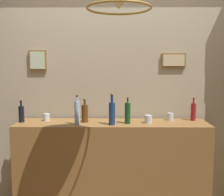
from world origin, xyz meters
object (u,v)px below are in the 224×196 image
liquor_bottle_bourbon (77,113)px  glass_tumbler_shot (148,119)px  glass_tumbler_rocks (46,117)px  glass_tumbler_highball (170,117)px  liquor_bottle_rye (112,113)px  liquor_bottle_sherry (128,113)px  liquor_bottle_vodka (193,112)px  liquor_bottle_rum (21,114)px  liquor_bottle_mezcal (85,113)px

liquor_bottle_bourbon → glass_tumbler_shot: bearing=6.6°
glass_tumbler_rocks → glass_tumbler_highball: 1.27m
glass_tumbler_rocks → liquor_bottle_rye: bearing=-15.0°
liquor_bottle_sherry → liquor_bottle_rye: size_ratio=0.85×
liquor_bottle_vodka → liquor_bottle_rye: (-0.83, -0.21, 0.03)m
liquor_bottle_bourbon → glass_tumbler_highball: liquor_bottle_bourbon is taller
liquor_bottle_sherry → liquor_bottle_rye: 0.16m
liquor_bottle_sherry → glass_tumbler_highball: liquor_bottle_sherry is taller
liquor_bottle_rye → glass_tumbler_highball: liquor_bottle_rye is taller
liquor_bottle_bourbon → glass_tumbler_rocks: bearing=152.7°
liquor_bottle_sherry → glass_tumbler_shot: (0.20, 0.02, -0.07)m
liquor_bottle_rum → liquor_bottle_mezcal: bearing=0.1°
liquor_bottle_rum → liquor_bottle_sherry: 1.05m
liquor_bottle_sherry → glass_tumbler_rocks: (-0.82, 0.12, -0.07)m
liquor_bottle_vodka → liquor_bottle_mezcal: liquor_bottle_mezcal is taller
liquor_bottle_mezcal → glass_tumbler_rocks: size_ratio=3.30×
liquor_bottle_rye → glass_tumbler_highball: 0.64m
liquor_bottle_rum → glass_tumbler_rocks: bearing=15.8°
liquor_bottle_bourbon → liquor_bottle_mezcal: size_ratio=1.16×
liquor_bottle_bourbon → liquor_bottle_sherry: bearing=6.5°
liquor_bottle_rum → glass_tumbler_shot: liquor_bottle_rum is taller
liquor_bottle_vodka → liquor_bottle_sherry: size_ratio=0.93×
liquor_bottle_bourbon → glass_tumbler_rocks: liquor_bottle_bourbon is taller
liquor_bottle_mezcal → liquor_bottle_vodka: bearing=4.8°
liquor_bottle_vodka → liquor_bottle_sherry: 0.69m
liquor_bottle_vodka → liquor_bottle_rye: liquor_bottle_rye is taller
liquor_bottle_rum → glass_tumbler_shot: 1.26m
glass_tumbler_highball → liquor_bottle_mezcal: bearing=-173.9°
glass_tumbler_rocks → liquor_bottle_bourbon: bearing=-27.3°
liquor_bottle_vodka → liquor_bottle_bourbon: 1.17m
liquor_bottle_sherry → glass_tumbler_rocks: 0.83m
liquor_bottle_mezcal → glass_tumbler_rocks: (-0.40, 0.06, -0.06)m
glass_tumbler_highball → glass_tumbler_shot: 0.27m
liquor_bottle_rum → liquor_bottle_sherry: liquor_bottle_sherry is taller
liquor_bottle_rum → liquor_bottle_mezcal: (0.63, 0.00, 0.01)m
liquor_bottle_vodka → liquor_bottle_sherry: bearing=-167.5°
liquor_bottle_vodka → liquor_bottle_mezcal: (-1.10, -0.09, -0.00)m
liquor_bottle_rum → glass_tumbler_highball: bearing=3.6°
liquor_bottle_rum → liquor_bottle_mezcal: 0.63m
liquor_bottle_mezcal → glass_tumbler_shot: size_ratio=3.10×
glass_tumbler_rocks → glass_tumbler_shot: glass_tumbler_shot is taller
liquor_bottle_vodka → liquor_bottle_sherry: (-0.68, -0.15, 0.01)m
glass_tumbler_shot → liquor_bottle_bourbon: bearing=-173.4°
liquor_bottle_bourbon → glass_tumbler_highball: (0.92, 0.20, -0.08)m
liquor_bottle_rye → glass_tumbler_highball: bearing=19.1°
liquor_bottle_vodka → liquor_bottle_rye: bearing=-166.0°
liquor_bottle_vodka → liquor_bottle_bourbon: (-1.16, -0.20, 0.02)m
liquor_bottle_rye → glass_tumbler_shot: (0.36, 0.08, -0.08)m
liquor_bottle_sherry → liquor_bottle_bourbon: 0.48m
liquor_bottle_rye → liquor_bottle_mezcal: 0.29m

